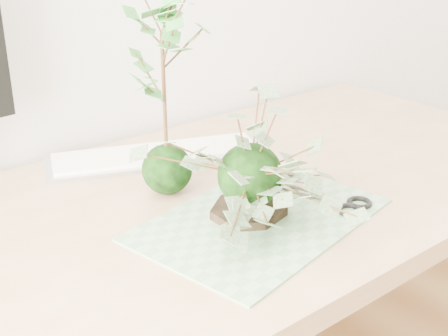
{
  "coord_description": "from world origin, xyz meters",
  "views": [
    {
      "loc": [
        -0.57,
        0.43,
        1.24
      ],
      "look_at": [
        0.0,
        1.14,
        0.84
      ],
      "focal_mm": 50.0,
      "sensor_mm": 36.0,
      "label": 1
    }
  ],
  "objects": [
    {
      "name": "maple_kokedama",
      "position": [
        -0.0,
        1.3,
        1.01
      ],
      "size": [
        0.23,
        0.23,
        0.38
      ],
      "rotation": [
        0.0,
        0.0,
        0.13
      ],
      "color": "black",
      "rests_on": "desk"
    },
    {
      "name": "stone_dish",
      "position": [
        0.05,
        1.14,
        0.75
      ],
      "size": [
        0.18,
        0.18,
        0.01
      ],
      "primitive_type": "cylinder",
      "rotation": [
        0.0,
        0.0,
        0.23
      ],
      "color": "black",
      "rests_on": "cutting_mat"
    },
    {
      "name": "keyboard",
      "position": [
        0.07,
        1.44,
        0.75
      ],
      "size": [
        0.46,
        0.29,
        0.02
      ],
      "rotation": [
        0.0,
        0.0,
        -0.38
      ],
      "color": "#B1B0B6",
      "rests_on": "desk"
    },
    {
      "name": "ivy_kokedama",
      "position": [
        0.05,
        1.14,
        0.86
      ],
      "size": [
        0.37,
        0.37,
        0.22
      ],
      "rotation": [
        0.0,
        0.0,
        0.22
      ],
      "color": "black",
      "rests_on": "stone_dish"
    },
    {
      "name": "cutting_mat",
      "position": [
        0.05,
        1.11,
        0.74
      ],
      "size": [
        0.45,
        0.35,
        0.0
      ],
      "primitive_type": "cube",
      "rotation": [
        0.0,
        0.0,
        0.19
      ],
      "color": "#639366",
      "rests_on": "desk"
    },
    {
      "name": "desk",
      "position": [
        0.0,
        1.23,
        0.65
      ],
      "size": [
        1.6,
        0.7,
        0.74
      ],
      "color": "tan",
      "rests_on": "ground_plane"
    },
    {
      "name": "scissors",
      "position": [
        0.19,
        1.06,
        0.75
      ],
      "size": [
        0.09,
        0.18,
        0.01
      ],
      "rotation": [
        0.0,
        0.0,
        0.22
      ],
      "color": "gray",
      "rests_on": "cutting_mat"
    }
  ]
}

